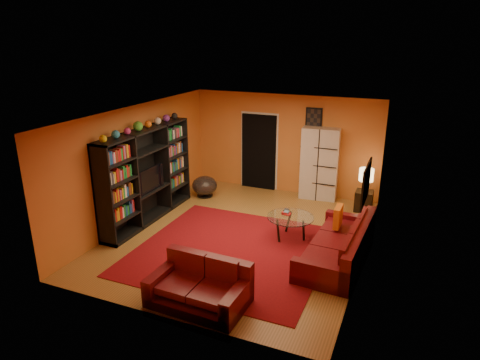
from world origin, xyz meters
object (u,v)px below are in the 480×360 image
at_px(storage_cabinet, 319,164).
at_px(coffee_table, 290,219).
at_px(loveseat, 201,286).
at_px(bowl_chair, 205,186).
at_px(table_lamp, 366,175).
at_px(side_table, 364,201).
at_px(tv, 147,179).
at_px(entertainment_unit, 147,175).
at_px(sofa, 342,246).

bearing_deg(storage_cabinet, coffee_table, -94.70).
relative_size(loveseat, coffee_table, 1.60).
bearing_deg(bowl_chair, table_lamp, 8.72).
bearing_deg(side_table, loveseat, -111.35).
relative_size(storage_cabinet, side_table, 3.70).
distance_m(loveseat, side_table, 5.15).
xyz_separation_m(tv, loveseat, (2.56, -2.33, -0.71)).
relative_size(entertainment_unit, tv, 3.19).
height_order(tv, sofa, tv).
distance_m(loveseat, table_lamp, 5.19).
xyz_separation_m(tv, table_lamp, (4.44, 2.47, -0.09)).
bearing_deg(coffee_table, entertainment_unit, -175.26).
bearing_deg(storage_cabinet, bowl_chair, -164.33).
bearing_deg(sofa, loveseat, -126.35).
relative_size(loveseat, side_table, 3.09).
bearing_deg(coffee_table, storage_cabinet, 90.01).
bearing_deg(table_lamp, entertainment_unit, -152.02).
bearing_deg(storage_cabinet, entertainment_unit, -144.18).
bearing_deg(side_table, tv, -150.93).
bearing_deg(entertainment_unit, tv, -58.86).
bearing_deg(tv, sofa, -91.62).
xyz_separation_m(entertainment_unit, tv, (0.05, -0.08, -0.06)).
bearing_deg(side_table, storage_cabinet, 161.02).
distance_m(tv, side_table, 5.13).
relative_size(entertainment_unit, side_table, 6.00).
height_order(tv, table_lamp, tv).
distance_m(entertainment_unit, side_table, 5.14).
relative_size(entertainment_unit, coffee_table, 3.10).
bearing_deg(coffee_table, side_table, 60.17).
bearing_deg(sofa, side_table, 91.42).
xyz_separation_m(bowl_chair, side_table, (3.97, 0.61, -0.04)).
distance_m(bowl_chair, side_table, 4.02).
bearing_deg(entertainment_unit, side_table, 27.98).
bearing_deg(bowl_chair, sofa, -26.89).
distance_m(bowl_chair, table_lamp, 4.07).
xyz_separation_m(storage_cabinet, table_lamp, (1.21, -0.42, -0.03)).
bearing_deg(tv, entertainment_unit, 31.14).
distance_m(coffee_table, storage_cabinet, 2.57).
bearing_deg(tv, side_table, -60.93).
bearing_deg(loveseat, coffee_table, -11.84).
bearing_deg(bowl_chair, side_table, 8.72).
relative_size(bowl_chair, side_table, 1.32).
relative_size(loveseat, bowl_chair, 2.35).
bearing_deg(tv, storage_cabinet, -48.21).
relative_size(sofa, storage_cabinet, 1.36).
bearing_deg(table_lamp, storage_cabinet, 161.02).
height_order(coffee_table, table_lamp, table_lamp).
bearing_deg(coffee_table, tv, -173.73).
height_order(entertainment_unit, table_lamp, entertainment_unit).
bearing_deg(bowl_chair, loveseat, -63.42).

